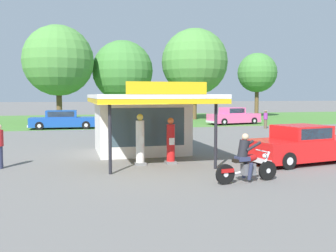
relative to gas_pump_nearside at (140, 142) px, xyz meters
name	(u,v)px	position (x,y,z in m)	size (l,w,h in m)	color
ground_plane	(131,172)	(-0.60, -1.40, -0.94)	(300.00, 300.00, 0.00)	slate
grass_verge_strip	(89,120)	(-0.60, 28.60, -0.94)	(120.00, 24.00, 0.01)	#477A33
service_station_kiosk	(142,119)	(0.63, 2.97, 0.70)	(4.86, 7.40, 3.26)	silver
gas_pump_nearside	(140,142)	(0.00, 0.00, 0.00)	(0.44, 0.44, 2.05)	slate
gas_pump_offside	(171,143)	(1.26, 0.00, -0.09)	(0.44, 0.44, 1.88)	slate
motorcycle_with_rider	(246,162)	(2.73, -3.90, -0.29)	(2.23, 0.71, 1.58)	black
featured_classic_sedan	(304,146)	(6.65, -1.16, -0.24)	(5.30, 2.76, 1.56)	red
parked_car_back_row_right	(63,120)	(-3.26, 18.01, -0.23)	(5.65, 2.08, 1.53)	#19479E
parked_car_back_row_far_left	(234,117)	(12.52, 19.04, -0.21)	(5.43, 2.79, 1.62)	#E55993
parked_car_back_row_left	(134,119)	(2.82, 18.74, -0.26)	(5.11, 2.14, 1.47)	#2D844C
bystander_leaning_by_kiosk	(266,119)	(13.17, 14.02, -0.14)	(0.34, 0.34, 1.51)	brown
tree_oak_centre	(123,71)	(3.05, 27.69, 4.52)	(6.67, 6.67, 8.81)	brown
tree_oak_distant_spare	(58,61)	(-3.73, 25.82, 5.33)	(7.14, 7.14, 9.85)	brown
tree_oak_right	(196,63)	(11.33, 27.05, 5.49)	(7.57, 7.57, 10.36)	brown
tree_oak_far_right	(257,73)	(20.76, 30.34, 4.70)	(5.04, 5.04, 8.19)	brown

